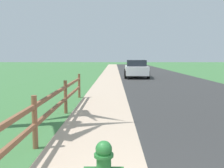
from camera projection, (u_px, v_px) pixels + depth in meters
name	position (u px, v px, depth m)	size (l,w,h in m)	color
ground_plane	(120.00, 74.00, 26.48)	(120.00, 120.00, 0.00)	#3E733D
road_asphalt	(149.00, 73.00, 28.44)	(7.00, 66.00, 0.01)	#313131
curb_concrete	(93.00, 73.00, 28.50)	(6.00, 66.00, 0.01)	#C1A78F
grass_verge	(81.00, 73.00, 28.51)	(5.00, 66.00, 0.00)	#3E733D
rail_fence	(54.00, 103.00, 6.50)	(0.11, 9.52, 1.10)	brown
parked_suv_white	(136.00, 69.00, 22.42)	(2.26, 4.94, 1.58)	white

